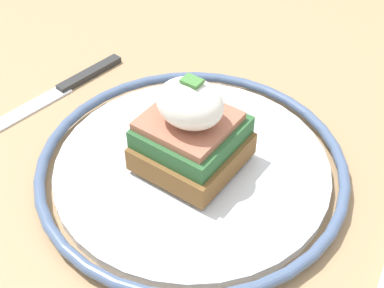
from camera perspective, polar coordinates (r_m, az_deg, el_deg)
name	(u,v)px	position (r m, az deg, el deg)	size (l,w,h in m)	color
dining_table	(196,263)	(0.56, 0.40, -12.55)	(0.94, 0.92, 0.74)	tan
plate	(192,166)	(0.48, 0.00, -2.37)	(0.28, 0.28, 0.02)	silver
sandwich	(191,131)	(0.45, -0.10, 1.37)	(0.08, 0.08, 0.09)	brown
knife	(60,90)	(0.59, -13.85, 5.58)	(0.04, 0.20, 0.01)	#2D2D2D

